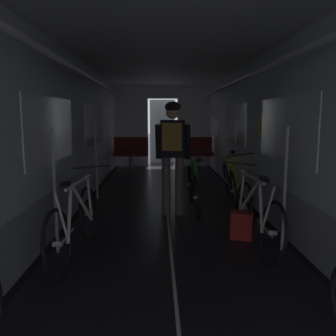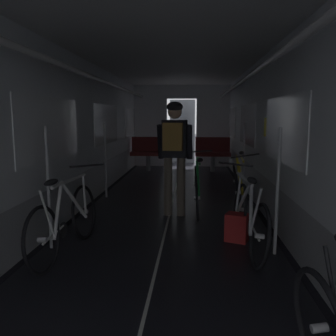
{
  "view_description": "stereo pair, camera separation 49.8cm",
  "coord_description": "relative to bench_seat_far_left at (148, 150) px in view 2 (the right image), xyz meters",
  "views": [
    {
      "loc": [
        -0.14,
        -1.68,
        1.5
      ],
      "look_at": [
        0.0,
        3.29,
        0.78
      ],
      "focal_mm": 37.38,
      "sensor_mm": 36.0,
      "label": 1
    },
    {
      "loc": [
        0.36,
        -1.67,
        1.5
      ],
      "look_at": [
        0.0,
        3.29,
        0.78
      ],
      "focal_mm": 37.38,
      "sensor_mm": 36.0,
      "label": 2
    }
  ],
  "objects": [
    {
      "name": "bicycle_green_in_aisle",
      "position": [
        1.33,
        -4.26,
        -0.18
      ],
      "size": [
        0.44,
        1.69,
        0.95
      ],
      "color": "black",
      "rests_on": "ground"
    },
    {
      "name": "backpack_on_floor",
      "position": [
        1.8,
        -5.59,
        -0.4
      ],
      "size": [
        0.31,
        0.28,
        0.34
      ],
      "primitive_type": "cube",
      "rotation": [
        0.0,
        0.0,
        -0.36
      ],
      "color": "maroon",
      "rests_on": "ground"
    },
    {
      "name": "bench_seat_far_right",
      "position": [
        1.8,
        0.0,
        0.0
      ],
      "size": [
        0.98,
        0.51,
        0.95
      ],
      "color": "gray",
      "rests_on": "ground"
    },
    {
      "name": "person_cyclist_aisle",
      "position": [
        0.98,
        -4.52,
        0.5
      ],
      "size": [
        0.55,
        0.41,
        1.73
      ],
      "color": "brown",
      "rests_on": "ground"
    },
    {
      "name": "bicycle_silver",
      "position": [
        1.89,
        -5.85,
        -0.19
      ],
      "size": [
        0.44,
        1.69,
        0.95
      ],
      "color": "black",
      "rests_on": "ground"
    },
    {
      "name": "bicycle_white",
      "position": [
        -0.13,
        -6.12,
        -0.19
      ],
      "size": [
        0.45,
        1.69,
        0.95
      ],
      "color": "black",
      "rests_on": "ground"
    },
    {
      "name": "train_car_shell",
      "position": [
        0.9,
        -4.47,
        1.13
      ],
      "size": [
        3.14,
        12.34,
        2.57
      ],
      "color": "black",
      "rests_on": "ground"
    },
    {
      "name": "bicycle_yellow",
      "position": [
        2.02,
        -3.8,
        -0.19
      ],
      "size": [
        0.44,
        1.7,
        0.96
      ],
      "color": "black",
      "rests_on": "ground"
    },
    {
      "name": "bench_seat_far_left",
      "position": [
        0.0,
        0.0,
        0.0
      ],
      "size": [
        0.98,
        0.51,
        0.95
      ],
      "color": "gray",
      "rests_on": "ground"
    }
  ]
}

